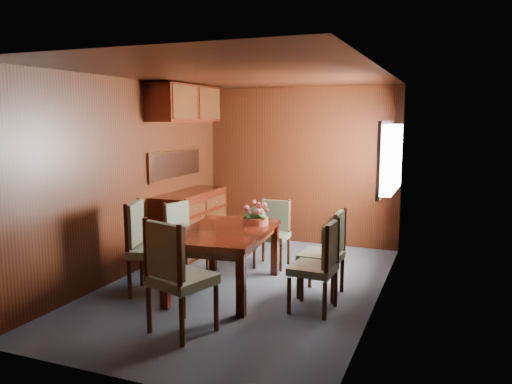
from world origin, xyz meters
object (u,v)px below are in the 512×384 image
at_px(chair_right_near, 320,261).
at_px(chair_left_near, 146,242).
at_px(dining_table, 225,238).
at_px(flower_centerpiece, 256,212).
at_px(chair_head, 175,271).
at_px(sideboard, 190,223).

bearing_deg(chair_right_near, chair_left_near, 98.04).
distance_m(dining_table, flower_centerpiece, 0.50).
xyz_separation_m(chair_right_near, chair_head, (-1.06, -1.01, 0.07)).
bearing_deg(dining_table, flower_centerpiece, 52.41).
height_order(dining_table, chair_head, chair_head).
height_order(chair_right_near, flower_centerpiece, flower_centerpiece).
height_order(dining_table, flower_centerpiece, flower_centerpiece).
relative_size(sideboard, dining_table, 0.89).
bearing_deg(sideboard, dining_table, -47.26).
xyz_separation_m(dining_table, chair_left_near, (-0.78, -0.39, -0.02)).
bearing_deg(chair_head, sideboard, 133.85).
bearing_deg(sideboard, flower_centerpiece, -31.79).
bearing_deg(dining_table, chair_head, -91.51).
bearing_deg(chair_left_near, dining_table, 99.83).
bearing_deg(chair_head, chair_left_near, 153.71).
bearing_deg(chair_left_near, flower_centerpiece, 110.11).
relative_size(dining_table, chair_right_near, 1.69).
bearing_deg(chair_right_near, sideboard, 60.69).
relative_size(sideboard, chair_head, 1.32).
bearing_deg(chair_left_near, chair_head, 29.01).
relative_size(dining_table, flower_centerpiece, 5.25).
distance_m(chair_left_near, flower_centerpiece, 1.29).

